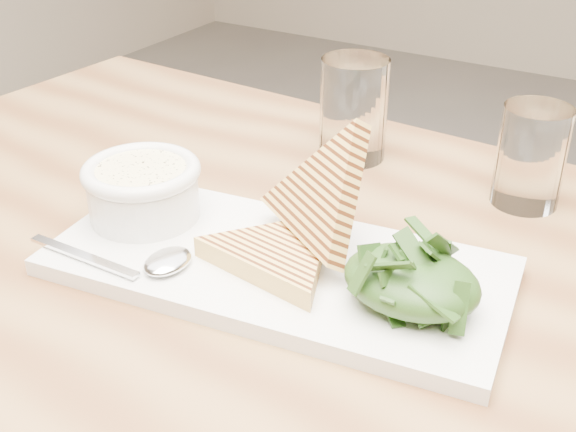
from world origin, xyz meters
The scene contains 14 objects.
table_top centered at (-0.20, -0.05, 0.74)m, with size 1.14×0.76×0.04m, color olive.
table_leg_bl centered at (-0.72, 0.28, 0.36)m, with size 0.06×0.06×0.72m, color olive.
platter centered at (-0.17, -0.06, 0.77)m, with size 0.41×0.18×0.02m, color white.
soup_bowl centered at (-0.33, -0.06, 0.80)m, with size 0.11×0.11×0.04m, color white.
soup centered at (-0.33, -0.06, 0.82)m, with size 0.09×0.09×0.01m, color #F6E7A8.
bowl_rim centered at (-0.33, -0.06, 0.83)m, with size 0.11×0.11×0.01m, color white.
sandwich_flat centered at (-0.17, -0.06, 0.79)m, with size 0.15×0.15×0.02m, color #D6A753, non-canonical shape.
sandwich_lean centered at (-0.15, -0.02, 0.83)m, with size 0.15×0.15×0.08m, color #D6A753, non-canonical shape.
salad_base centered at (-0.05, -0.06, 0.80)m, with size 0.11×0.09×0.04m, color black.
arugula_pile centered at (-0.05, -0.06, 0.80)m, with size 0.11×0.10×0.05m, color #335C1F, non-canonical shape.
spoon_bowl centered at (-0.25, -0.12, 0.78)m, with size 0.04×0.05×0.01m, color silver.
spoon_handle centered at (-0.32, -0.14, 0.78)m, with size 0.12×0.01×0.00m, color silver.
glass_near centered at (-0.23, 0.20, 0.82)m, with size 0.08×0.08×0.12m, color white.
glass_far centered at (-0.02, 0.19, 0.81)m, with size 0.07×0.07×0.11m, color white.
Camera 1 is at (0.11, -0.51, 1.13)m, focal length 45.00 mm.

